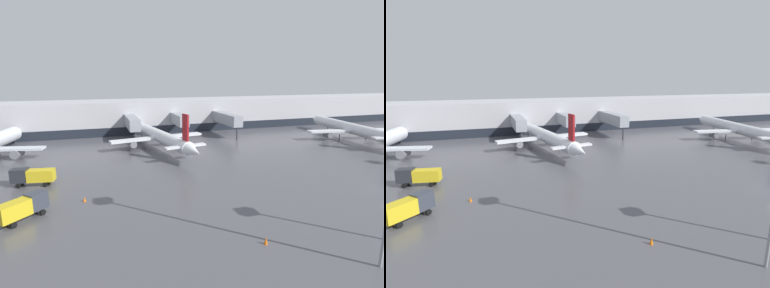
% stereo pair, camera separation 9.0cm
% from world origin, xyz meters
% --- Properties ---
extents(terminal_building, '(160.00, 30.62, 9.00)m').
position_xyz_m(terminal_building, '(-0.20, 61.82, 4.50)').
color(terminal_building, '#B2B2B7').
rests_on(terminal_building, ground_plane).
extents(parked_jet_0, '(23.36, 37.36, 10.02)m').
position_xyz_m(parked_jet_0, '(23.42, 30.64, 2.87)').
color(parked_jet_0, silver).
rests_on(parked_jet_0, ground_plane).
extents(parked_jet_2, '(21.84, 38.73, 9.23)m').
position_xyz_m(parked_jet_2, '(-25.97, 37.39, 2.85)').
color(parked_jet_2, silver).
rests_on(parked_jet_2, ground_plane).
extents(service_truck_0, '(6.16, 2.65, 2.70)m').
position_xyz_m(service_truck_0, '(-48.77, 18.89, 1.59)').
color(service_truck_0, gold).
rests_on(service_truck_0, ground_plane).
extents(service_truck_2, '(5.16, 5.11, 2.71)m').
position_xyz_m(service_truck_2, '(-47.80, 6.99, 1.61)').
color(service_truck_2, gold).
rests_on(service_truck_2, ground_plane).
extents(traffic_cone_0, '(0.36, 0.36, 0.62)m').
position_xyz_m(traffic_cone_0, '(-23.19, 35.99, 0.31)').
color(traffic_cone_0, orange).
rests_on(traffic_cone_0, ground_plane).
extents(traffic_cone_3, '(0.37, 0.37, 0.65)m').
position_xyz_m(traffic_cone_3, '(-41.40, 10.29, 0.33)').
color(traffic_cone_3, orange).
rests_on(traffic_cone_3, ground_plane).
extents(traffic_cone_4, '(0.37, 0.37, 0.77)m').
position_xyz_m(traffic_cone_4, '(-24.37, -6.00, 0.38)').
color(traffic_cone_4, orange).
rests_on(traffic_cone_4, ground_plane).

